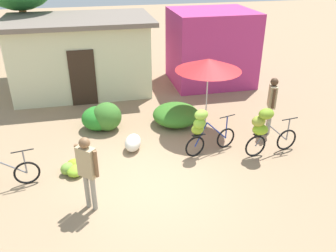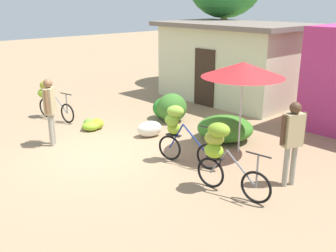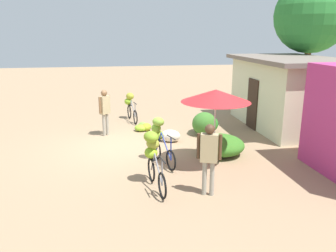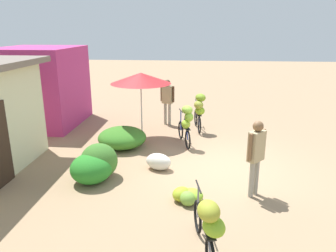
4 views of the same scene
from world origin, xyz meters
TOP-DOWN VIEW (x-y plane):
  - ground_plane at (0.00, 0.00)m, footprint 60.00×60.00m
  - building_low at (-1.50, 6.74)m, footprint 5.45×3.46m
  - tree_behind_building at (-3.67, 8.80)m, footprint 3.37×3.37m
  - hedge_bush_front_left at (-1.13, 3.20)m, footprint 0.99×1.01m
  - hedge_bush_front_right at (-0.85, 3.08)m, footprint 0.91×0.92m
  - hedge_bush_mid at (1.33, 3.00)m, footprint 1.49×1.51m
  - market_umbrella at (2.17, 2.51)m, footprint 1.96×1.96m
  - bicycle_leftmost at (-3.76, 0.47)m, footprint 1.69×0.54m
  - bicycle_near_pile at (1.59, 1.01)m, footprint 1.58×0.57m
  - bicycle_center_loaded at (3.16, 0.60)m, footprint 1.63×0.52m
  - banana_pile_on_ground at (-1.85, 0.85)m, footprint 0.76×0.83m
  - produce_sack at (-0.24, 1.66)m, footprint 0.65×0.81m
  - person_vendor at (3.97, 1.81)m, footprint 0.33×0.55m
  - person_bystander at (-1.44, -0.61)m, footprint 0.45×0.42m

SIDE VIEW (x-z plane):
  - ground_plane at x=0.00m, z-range 0.00..0.00m
  - banana_pile_on_ground at x=-1.85m, z-range -0.01..0.30m
  - produce_sack at x=-0.24m, z-range 0.00..0.44m
  - hedge_bush_mid at x=1.33m, z-range 0.00..0.64m
  - hedge_bush_front_left at x=-1.13m, z-range 0.00..0.72m
  - hedge_bush_front_right at x=-0.85m, z-range 0.00..0.89m
  - bicycle_leftmost at x=-3.76m, z-range 0.13..1.32m
  - bicycle_near_pile at x=1.59m, z-range 0.12..1.47m
  - bicycle_center_loaded at x=3.16m, z-range 0.15..1.56m
  - person_bystander at x=-1.44m, z-range 0.20..1.95m
  - person_vendor at x=3.97m, z-range 0.20..1.96m
  - building_low at x=-1.50m, z-range 0.02..2.86m
  - market_umbrella at x=2.17m, z-range 0.94..3.19m
  - tree_behind_building at x=-3.67m, z-range 1.40..7.62m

